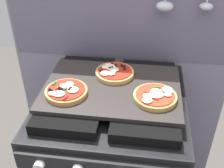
# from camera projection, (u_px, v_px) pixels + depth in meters

# --- Properties ---
(kitchen_backsplash) EXTENTS (1.10, 0.09, 1.55)m
(kitchen_backsplash) POSITION_uv_depth(u_px,v_px,m) (121.00, 71.00, 1.45)
(kitchen_backsplash) COLOR gray
(kitchen_backsplash) RESTS_ON ground_plane
(stove) EXTENTS (0.60, 0.64, 0.90)m
(stove) POSITION_uv_depth(u_px,v_px,m) (112.00, 164.00, 1.37)
(stove) COLOR black
(stove) RESTS_ON ground_plane
(baking_tray) EXTENTS (0.54, 0.38, 0.02)m
(baking_tray) POSITION_uv_depth(u_px,v_px,m) (112.00, 88.00, 1.11)
(baking_tray) COLOR #2D2826
(baking_tray) RESTS_ON stove
(pizza_left) EXTENTS (0.16, 0.16, 0.03)m
(pizza_left) POSITION_uv_depth(u_px,v_px,m) (66.00, 91.00, 1.06)
(pizza_left) COLOR #C18947
(pizza_left) RESTS_ON baking_tray
(pizza_right) EXTENTS (0.16, 0.16, 0.03)m
(pizza_right) POSITION_uv_depth(u_px,v_px,m) (155.00, 96.00, 1.03)
(pizza_right) COLOR tan
(pizza_right) RESTS_ON baking_tray
(pizza_center) EXTENTS (0.16, 0.16, 0.03)m
(pizza_center) POSITION_uv_depth(u_px,v_px,m) (114.00, 72.00, 1.17)
(pizza_center) COLOR tan
(pizza_center) RESTS_ON baking_tray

